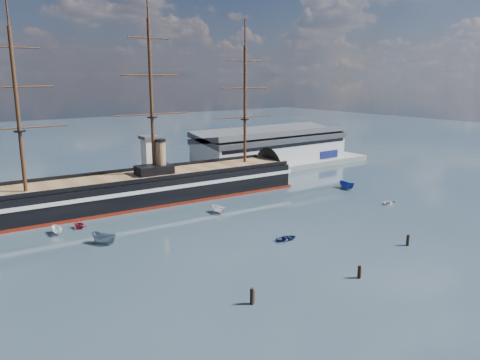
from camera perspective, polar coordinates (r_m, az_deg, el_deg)
ground at (r=120.14m, az=-5.21°, el=-4.38°), size 600.00×600.00×0.00m
quay at (r=155.27m, az=-8.94°, el=-0.57°), size 180.00×18.00×2.00m
warehouse at (r=183.39m, az=3.82°, el=4.12°), size 63.00×21.00×11.60m
quay_tower at (r=147.67m, az=-10.94°, el=2.54°), size 5.00×5.00×15.00m
warship at (r=133.71m, az=-11.77°, el=-1.05°), size 113.33×21.52×53.94m
motorboat_a at (r=104.64m, az=-16.19°, el=-7.45°), size 7.87×5.99×2.99m
motorboat_b at (r=103.04m, az=5.72°, el=-7.31°), size 1.69×3.17×1.41m
motorboat_c at (r=122.20m, az=-2.63°, el=-4.04°), size 6.31×2.61×2.48m
motorboat_d at (r=116.58m, az=-18.97°, el=-5.57°), size 6.81×4.64×2.30m
motorboat_e at (r=136.99m, az=17.81°, el=-2.81°), size 1.61×2.96×1.31m
motorboat_f at (r=151.95m, az=12.88°, el=-1.03°), size 7.27×3.08×2.84m
motorboat_g at (r=113.92m, az=-21.35°, el=-6.18°), size 5.73×2.24×2.27m
piling_near_left at (r=75.84m, az=1.46°, el=-14.89°), size 0.64×0.64×3.38m
piling_near_mid at (r=87.08m, az=14.30°, el=-11.51°), size 0.64×0.64×3.07m
piling_near_right at (r=105.56m, az=19.72°, el=-7.53°), size 0.64×0.64×3.09m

